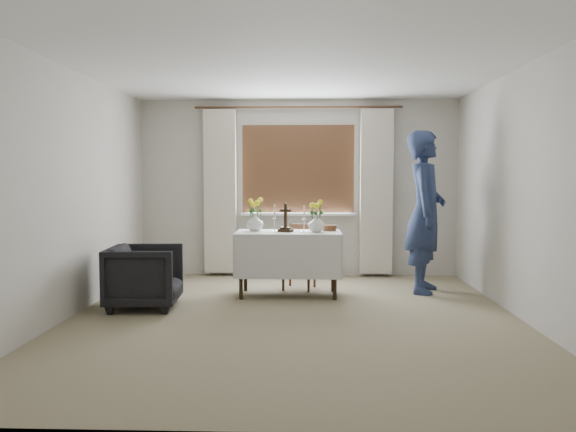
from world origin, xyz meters
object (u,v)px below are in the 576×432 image
at_px(wooden_chair, 299,257).
at_px(armchair, 145,276).
at_px(flower_vase_right, 316,224).
at_px(altar_table, 288,264).
at_px(person, 425,212).
at_px(flower_vase_left, 255,222).
at_px(wooden_cross, 285,218).

distance_m(wooden_chair, armchair, 1.97).
bearing_deg(flower_vase_right, armchair, -160.04).
height_order(wooden_chair, flower_vase_right, flower_vase_right).
relative_size(altar_table, armchair, 1.66).
distance_m(person, flower_vase_left, 2.08).
xyz_separation_m(flower_vase_left, flower_vase_right, (0.73, -0.11, -0.01)).
bearing_deg(flower_vase_right, person, 12.34).
bearing_deg(flower_vase_left, armchair, -144.97).
bearing_deg(armchair, flower_vase_left, -58.72).
bearing_deg(altar_table, flower_vase_left, 167.32).
bearing_deg(altar_table, wooden_cross, -139.60).
bearing_deg(wooden_chair, flower_vase_left, -136.84).
bearing_deg(wooden_cross, wooden_chair, 94.11).
xyz_separation_m(armchair, flower_vase_left, (1.12, 0.78, 0.53)).
height_order(wooden_chair, person, person).
distance_m(altar_table, armchair, 1.67).
relative_size(wooden_chair, person, 0.42).
height_order(flower_vase_left, flower_vase_right, flower_vase_left).
bearing_deg(wooden_chair, armchair, -132.96).
xyz_separation_m(altar_table, flower_vase_left, (-0.41, 0.09, 0.49)).
relative_size(altar_table, flower_vase_right, 6.30).
relative_size(flower_vase_left, flower_vase_right, 1.06).
bearing_deg(wooden_chair, altar_table, -93.63).
relative_size(person, wooden_cross, 5.82).
bearing_deg(wooden_chair, person, 9.36).
relative_size(wooden_chair, armchair, 1.09).
height_order(armchair, person, person).
height_order(person, wooden_cross, person).
bearing_deg(flower_vase_left, altar_table, -12.68).
height_order(wooden_chair, armchair, wooden_chair).
bearing_deg(wooden_cross, flower_vase_right, 25.89).
xyz_separation_m(armchair, person, (3.18, 0.96, 0.64)).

